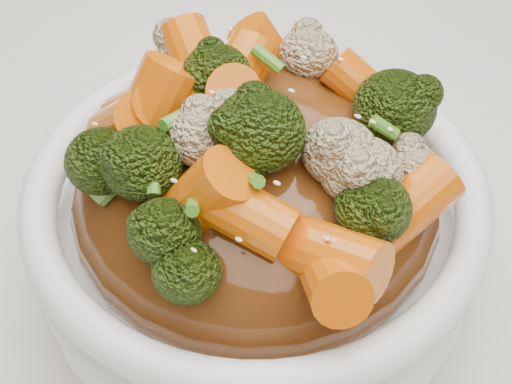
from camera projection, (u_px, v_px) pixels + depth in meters
The scene contains 8 objects.
tablecloth at pixel (322, 333), 0.43m from camera, with size 1.20×0.80×0.04m, color white.
bowl at pixel (256, 237), 0.39m from camera, with size 0.22×0.22×0.09m, color white, non-canonical shape.
sauce_base at pixel (256, 196), 0.37m from camera, with size 0.17×0.17×0.10m, color #4E270D.
carrots at pixel (256, 94), 0.32m from camera, with size 0.17×0.17×0.05m, color #D45B06, non-canonical shape.
broccoli at pixel (256, 96), 0.32m from camera, with size 0.17×0.17×0.04m, color black, non-canonical shape.
cauliflower at pixel (256, 99), 0.33m from camera, with size 0.17×0.17×0.04m, color #C4B286, non-canonical shape.
scallions at pixel (256, 92), 0.32m from camera, with size 0.13×0.13×0.02m, color #3F801D, non-canonical shape.
sesame_seeds at pixel (256, 92), 0.32m from camera, with size 0.16×0.16×0.01m, color beige, non-canonical shape.
Camera 1 is at (0.10, -0.22, 1.10)m, focal length 55.00 mm.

